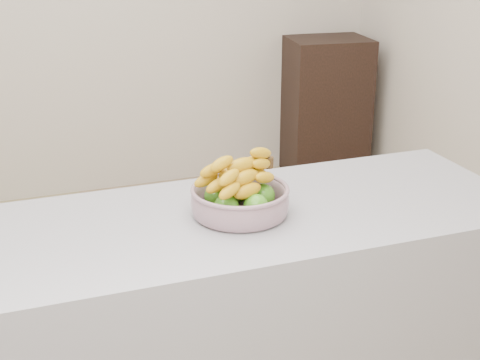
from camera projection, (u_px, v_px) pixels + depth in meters
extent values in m
cube|color=black|center=(326.00, 108.00, 4.50)|extent=(0.56, 0.47, 0.93)
cylinder|color=#9EABBE|center=(240.00, 212.00, 1.82)|extent=(0.23, 0.23, 0.01)
torus|color=#9EABBE|center=(240.00, 189.00, 1.80)|extent=(0.27, 0.27, 0.01)
sphere|color=#358B18|center=(256.00, 207.00, 1.76)|extent=(0.07, 0.07, 0.07)
sphere|color=#358B18|center=(263.00, 196.00, 1.83)|extent=(0.07, 0.07, 0.07)
sphere|color=#358B18|center=(239.00, 190.00, 1.87)|extent=(0.07, 0.07, 0.07)
sphere|color=#358B18|center=(217.00, 196.00, 1.82)|extent=(0.07, 0.07, 0.07)
sphere|color=#358B18|center=(226.00, 207.00, 1.76)|extent=(0.07, 0.07, 0.07)
ellipsoid|color=yellow|center=(248.00, 191.00, 1.76)|extent=(0.17, 0.11, 0.04)
ellipsoid|color=yellow|center=(237.00, 186.00, 1.79)|extent=(0.17, 0.09, 0.04)
ellipsoid|color=yellow|center=(228.00, 182.00, 1.82)|extent=(0.17, 0.07, 0.04)
ellipsoid|color=yellow|center=(245.00, 177.00, 1.77)|extent=(0.17, 0.12, 0.04)
ellipsoid|color=yellow|center=(235.00, 173.00, 1.80)|extent=(0.17, 0.06, 0.04)
ellipsoid|color=yellow|center=(242.00, 165.00, 1.78)|extent=(0.17, 0.09, 0.04)
cylinder|color=#402D14|center=(269.00, 162.00, 1.84)|extent=(0.03, 0.03, 0.03)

